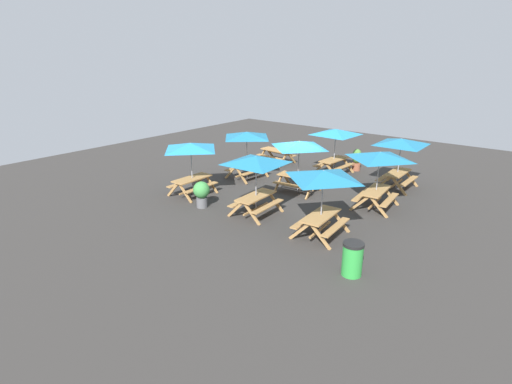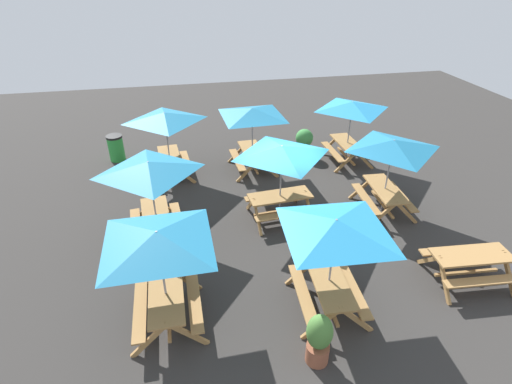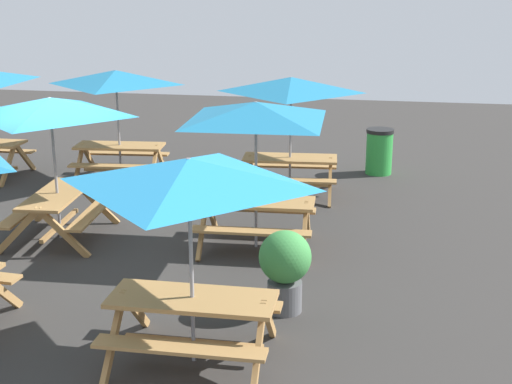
{
  "view_description": "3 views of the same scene",
  "coord_description": "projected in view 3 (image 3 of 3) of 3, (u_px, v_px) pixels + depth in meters",
  "views": [
    {
      "loc": [
        -14.25,
        -9.18,
        5.85
      ],
      "look_at": [
        -3.14,
        -0.31,
        0.9
      ],
      "focal_mm": 28.0,
      "sensor_mm": 36.0,
      "label": 1
    },
    {
      "loc": [
        9.52,
        -2.76,
        6.61
      ],
      "look_at": [
        -0.02,
        -0.82,
        0.9
      ],
      "focal_mm": 28.0,
      "sensor_mm": 36.0,
      "label": 2
    },
    {
      "loc": [
        -5.05,
        10.02,
        4.03
      ],
      "look_at": [
        -3.14,
        -0.31,
        0.9
      ],
      "focal_mm": 50.0,
      "sensor_mm": 36.0,
      "label": 3
    }
  ],
  "objects": [
    {
      "name": "picnic_table_7",
      "position": [
        189.0,
        188.0,
        7.3
      ],
      "size": [
        2.02,
        2.02,
        2.34
      ],
      "rotation": [
        0.0,
        0.0,
        0.01
      ],
      "color": "#A87A44",
      "rests_on": "ground"
    },
    {
      "name": "picnic_table_3",
      "position": [
        291.0,
        94.0,
        13.35
      ],
      "size": [
        2.15,
        2.15,
        2.34
      ],
      "rotation": [
        0.0,
        0.0,
        0.08
      ],
      "color": "#A87A44",
      "rests_on": "ground"
    },
    {
      "name": "potted_plant_0",
      "position": [
        285.0,
        265.0,
        8.88
      ],
      "size": [
        0.66,
        0.66,
        1.07
      ],
      "color": "#59595B",
      "rests_on": "ground"
    },
    {
      "name": "ground_plane",
      "position": [
        61.0,
        241.0,
        11.47
      ],
      "size": [
        30.12,
        30.12,
        0.0
      ],
      "primitive_type": "plane",
      "color": "#33302D",
      "rests_on": "ground"
    },
    {
      "name": "picnic_table_5",
      "position": [
        116.0,
        86.0,
        14.37
      ],
      "size": [
        2.18,
        2.18,
        2.34
      ],
      "rotation": [
        0.0,
        0.0,
        0.1
      ],
      "color": "#A87A44",
      "rests_on": "ground"
    },
    {
      "name": "picnic_table_8",
      "position": [
        51.0,
        117.0,
        11.04
      ],
      "size": [
        2.16,
        2.16,
        2.34
      ],
      "rotation": [
        0.0,
        0.0,
        1.65
      ],
      "color": "#A87A44",
      "rests_on": "ground"
    },
    {
      "name": "trash_bin_green",
      "position": [
        379.0,
        151.0,
        15.34
      ],
      "size": [
        0.59,
        0.59,
        0.98
      ],
      "color": "green",
      "rests_on": "ground"
    },
    {
      "name": "picnic_table_0",
      "position": [
        256.0,
        122.0,
        10.65
      ],
      "size": [
        2.83,
        2.83,
        2.34
      ],
      "rotation": [
        0.0,
        0.0,
        0.05
      ],
      "color": "#A87A44",
      "rests_on": "ground"
    }
  ]
}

